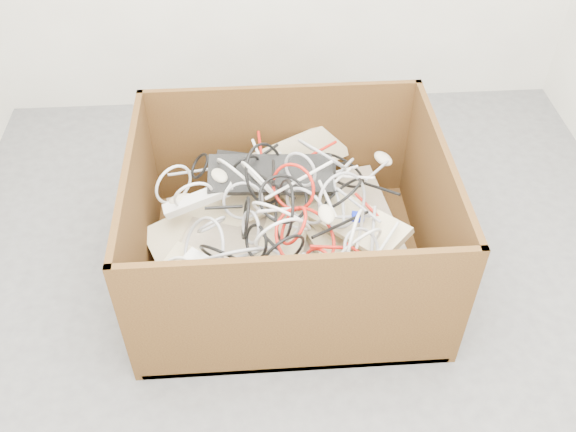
{
  "coord_description": "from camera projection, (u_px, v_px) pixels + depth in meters",
  "views": [
    {
      "loc": [
        -0.18,
        -1.56,
        2.02
      ],
      "look_at": [
        -0.06,
        0.23,
        0.3
      ],
      "focal_mm": 39.78,
      "sensor_mm": 36.0,
      "label": 1
    }
  ],
  "objects": [
    {
      "name": "power_strip_right",
      "position": [
        221.0,
        274.0,
        2.24
      ],
      "size": [
        0.28,
        0.19,
        0.1
      ],
      "primitive_type": "cube",
      "rotation": [
        -0.1,
        0.17,
        -0.55
      ],
      "color": "white",
      "rests_on": "keyboard_pile"
    },
    {
      "name": "room_shell",
      "position": [
        317.0,
        13.0,
        1.66
      ],
      "size": [
        3.04,
        3.04,
        2.5
      ],
      "color": "silver",
      "rests_on": "ground"
    },
    {
      "name": "cardboard_box",
      "position": [
        284.0,
        246.0,
        2.57
      ],
      "size": [
        1.17,
        0.97,
        0.61
      ],
      "color": "#371D0D",
      "rests_on": "ground"
    },
    {
      "name": "power_strip_left",
      "position": [
        199.0,
        199.0,
        2.47
      ],
      "size": [
        0.29,
        0.11,
        0.12
      ],
      "primitive_type": "cube",
      "rotation": [
        0.14,
        -0.26,
        0.19
      ],
      "color": "white",
      "rests_on": "keyboard_pile"
    },
    {
      "name": "mice_scatter",
      "position": [
        290.0,
        216.0,
        2.42
      ],
      "size": [
        0.93,
        0.83,
        0.23
      ],
      "color": "beige",
      "rests_on": "keyboard_pile"
    },
    {
      "name": "cable_tangle",
      "position": [
        281.0,
        214.0,
        2.34
      ],
      "size": [
        0.99,
        0.81,
        0.42
      ],
      "color": "#9D9DA2",
      "rests_on": "keyboard_pile"
    },
    {
      "name": "keyboard_pile",
      "position": [
        291.0,
        218.0,
        2.51
      ],
      "size": [
        1.05,
        0.95,
        0.35
      ],
      "color": "beige",
      "rests_on": "cardboard_box"
    },
    {
      "name": "vga_plug",
      "position": [
        358.0,
        217.0,
        2.37
      ],
      "size": [
        0.05,
        0.05,
        0.03
      ],
      "primitive_type": "cube",
      "rotation": [
        0.09,
        0.14,
        -0.1
      ],
      "color": "#0C1DBF",
      "rests_on": "keyboard_pile"
    },
    {
      "name": "ground",
      "position": [
        307.0,
        310.0,
        2.53
      ],
      "size": [
        3.0,
        3.0,
        0.0
      ],
      "primitive_type": "plane",
      "color": "#4D4D4F",
      "rests_on": "ground"
    }
  ]
}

